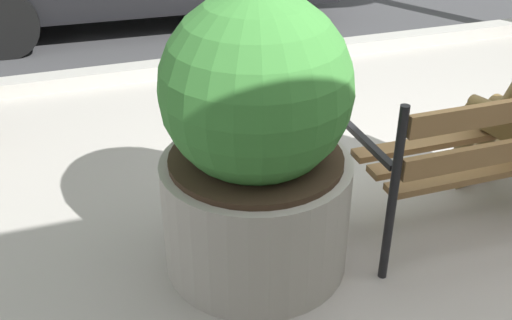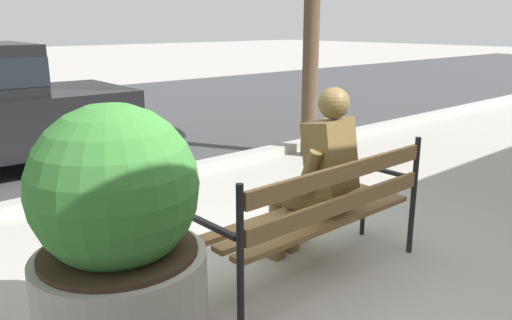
# 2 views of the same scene
# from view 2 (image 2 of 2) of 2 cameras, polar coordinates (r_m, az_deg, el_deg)

# --- Properties ---
(ground_plane) EXTENTS (80.00, 80.00, 0.00)m
(ground_plane) POSITION_cam_2_polar(r_m,az_deg,el_deg) (3.57, 5.19, -14.96)
(ground_plane) COLOR #ADA8A0
(curb_stone) EXTENTS (60.00, 0.20, 0.12)m
(curb_stone) POSITION_cam_2_polar(r_m,az_deg,el_deg) (5.75, -16.22, -2.94)
(curb_stone) COLOR #B2AFA8
(curb_stone) RESTS_ON ground
(park_bench) EXTENTS (1.80, 0.54, 0.95)m
(park_bench) POSITION_cam_2_polar(r_m,az_deg,el_deg) (3.56, 7.61, -5.46)
(park_bench) COLOR olive
(park_bench) RESTS_ON ground
(bronze_statue_seated) EXTENTS (0.61, 0.82, 1.37)m
(bronze_statue_seated) POSITION_cam_2_polar(r_m,az_deg,el_deg) (3.75, 6.59, -2.35)
(bronze_statue_seated) COLOR brown
(bronze_statue_seated) RESTS_ON ground
(concrete_planter) EXTENTS (0.93, 0.93, 1.41)m
(concrete_planter) POSITION_cam_2_polar(r_m,az_deg,el_deg) (2.81, -15.26, -8.65)
(concrete_planter) COLOR #A8A399
(concrete_planter) RESTS_ON ground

